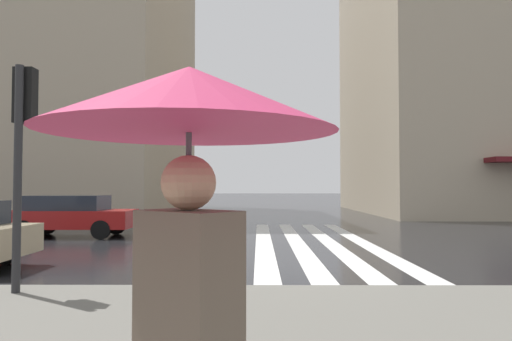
% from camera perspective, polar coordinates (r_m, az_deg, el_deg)
% --- Properties ---
extents(ground_plane, '(220.00, 220.00, 0.00)m').
position_cam_1_polar(ground_plane, '(10.60, 4.90, -11.25)').
color(ground_plane, black).
extents(zebra_crossing, '(13.00, 4.50, 0.01)m').
position_cam_1_polar(zebra_crossing, '(14.57, 4.95, -8.69)').
color(zebra_crossing, silver).
rests_on(zebra_crossing, ground_plane).
extents(haussmann_block_mid, '(17.86, 20.97, 23.82)m').
position_cam_1_polar(haussmann_block_mid, '(37.07, -26.29, 13.80)').
color(haussmann_block_mid, tan).
rests_on(haussmann_block_mid, ground_plane).
extents(traffic_signal_post, '(0.44, 0.30, 3.37)m').
position_cam_1_polar(traffic_signal_post, '(7.91, -26.62, 4.60)').
color(traffic_signal_post, '#232326').
rests_on(traffic_signal_post, sidewalk_pavement).
extents(car_red, '(1.85, 4.10, 1.41)m').
position_cam_1_polar(car_red, '(17.19, -21.62, -5.02)').
color(car_red, maroon).
rests_on(car_red, ground_plane).
extents(pedestrian_approaching_kerb, '(1.18, 1.18, 2.04)m').
position_cam_1_polar(pedestrian_approaching_kerb, '(1.88, -8.21, 2.90)').
color(pedestrian_approaching_kerb, '#6B5B4C').
rests_on(pedestrian_approaching_kerb, sidewalk_pavement).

